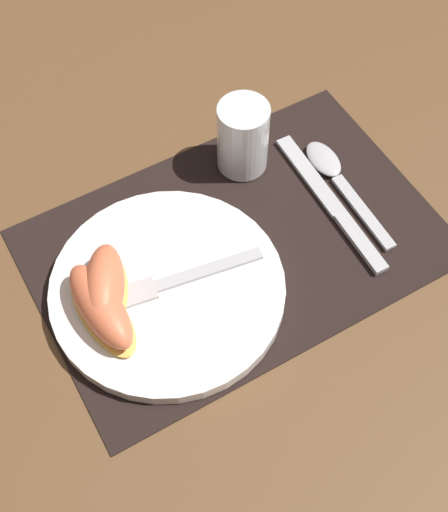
{
  "coord_description": "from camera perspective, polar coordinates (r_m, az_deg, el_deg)",
  "views": [
    {
      "loc": [
        -0.23,
        -0.38,
        0.68
      ],
      "look_at": [
        -0.03,
        -0.02,
        0.02
      ],
      "focal_mm": 50.0,
      "sensor_mm": 36.0,
      "label": 1
    }
  ],
  "objects": [
    {
      "name": "knife",
      "position": [
        0.85,
        8.66,
        4.08
      ],
      "size": [
        0.03,
        0.22,
        0.01
      ],
      "color": "#BCBCC1",
      "rests_on": "placemat"
    },
    {
      "name": "citrus_wedge_1",
      "position": [
        0.74,
        -9.82,
        -4.09
      ],
      "size": [
        0.05,
        0.12,
        0.04
      ],
      "color": "#F7C656",
      "rests_on": "plate"
    },
    {
      "name": "ground_plane",
      "position": [
        0.82,
        0.97,
        0.9
      ],
      "size": [
        3.0,
        3.0,
        0.0
      ],
      "primitive_type": "plane",
      "color": "brown"
    },
    {
      "name": "plate",
      "position": [
        0.77,
        -4.53,
        -2.68
      ],
      "size": [
        0.26,
        0.26,
        0.02
      ],
      "color": "white",
      "rests_on": "placemat"
    },
    {
      "name": "juice_glass",
      "position": [
        0.85,
        1.51,
        9.23
      ],
      "size": [
        0.06,
        0.06,
        0.09
      ],
      "color": "silver",
      "rests_on": "placemat"
    },
    {
      "name": "spoon",
      "position": [
        0.88,
        8.77,
        6.61
      ],
      "size": [
        0.04,
        0.18,
        0.01
      ],
      "color": "#BCBCC1",
      "rests_on": "placemat"
    },
    {
      "name": "citrus_wedge_0",
      "position": [
        0.75,
        -9.65,
        -2.27
      ],
      "size": [
        0.09,
        0.11,
        0.05
      ],
      "color": "#F7C656",
      "rests_on": "plate"
    },
    {
      "name": "fork",
      "position": [
        0.76,
        -4.95,
        -2.3
      ],
      "size": [
        0.2,
        0.05,
        0.0
      ],
      "color": "#BCBCC1",
      "rests_on": "plate"
    },
    {
      "name": "placemat",
      "position": [
        0.81,
        0.97,
        0.98
      ],
      "size": [
        0.46,
        0.3,
        0.0
      ],
      "color": "black",
      "rests_on": "ground_plane"
    }
  ]
}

